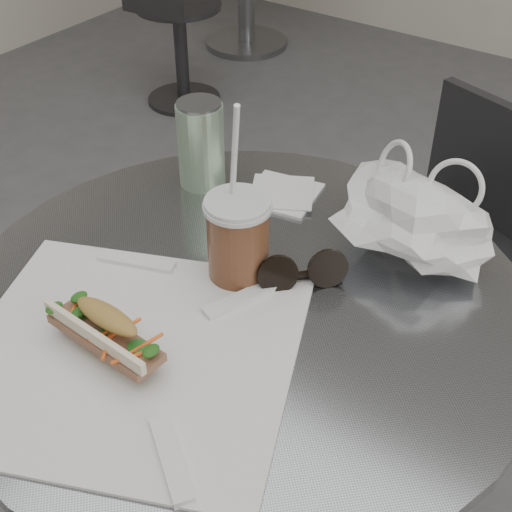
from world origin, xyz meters
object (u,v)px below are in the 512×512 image
Objects in this scene: banh_mi at (107,333)px; sunglasses at (302,273)px; cafe_table at (244,429)px; iced_coffee at (238,238)px; bg_chair at (175,37)px; chair_far at (426,292)px; drink_can at (201,144)px.

banh_mi is 1.90× the size of sunglasses.
cafe_table is 2.94× the size of iced_coffee.
iced_coffee reaches higher than banh_mi.
bg_chair is at bearing 89.76° from sunglasses.
chair_far is 7.11× the size of sunglasses.
iced_coffee is (-0.03, 0.03, 0.34)m from cafe_table.
drink_can is at bearing -52.20° from bg_chair.
cafe_table reaches higher than bg_chair.
drink_can is at bearing 108.76° from sunglasses.
chair_far is at bearing 86.03° from banh_mi.
sunglasses is at bearing 109.60° from chair_far.
bg_chair is 1.88m from drink_can.
sunglasses is (1.50, -1.45, 0.47)m from bg_chair.
sunglasses is at bearing -49.15° from bg_chair.
drink_can is at bearing 139.00° from cafe_table.
cafe_table is 0.45m from drink_can.
banh_mi reaches higher than bg_chair.
drink_can is at bearing 77.49° from chair_far.
chair_far is 0.69m from drink_can.
iced_coffee is 1.85× the size of drink_can.
bg_chair is at bearing 133.00° from drink_can.
banh_mi is 0.21m from iced_coffee.
chair_far is at bearing 86.24° from cafe_table.
iced_coffee is 0.24m from drink_can.
cafe_table reaches higher than chair_far.
chair_far is 3.75× the size of banh_mi.
banh_mi is (1.38, -1.69, 0.48)m from bg_chair.
banh_mi is (-0.07, -0.18, 0.31)m from cafe_table.
banh_mi is 0.39m from drink_can.
cafe_table is 0.34m from iced_coffee.
sunglasses is at bearing 67.34° from banh_mi.
cafe_table is at bearing 73.09° from banh_mi.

